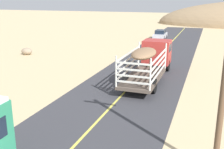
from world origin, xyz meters
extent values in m
cube|color=#B2332D|center=(0.97, 19.94, 1.82)|extent=(2.50, 2.20, 2.20)
cube|color=#192333|center=(0.97, 19.94, 2.27)|extent=(2.53, 1.54, 0.70)
cube|color=brown|center=(0.97, 14.54, 0.72)|extent=(2.50, 6.40, 0.24)
cylinder|color=silver|center=(-0.22, 17.68, 1.94)|extent=(0.12, 0.12, 2.20)
cylinder|color=silver|center=(2.16, 17.68, 1.94)|extent=(0.12, 0.12, 2.20)
cylinder|color=silver|center=(-0.22, 11.40, 1.94)|extent=(0.12, 0.12, 2.20)
cylinder|color=silver|center=(2.16, 11.40, 1.94)|extent=(0.12, 0.12, 2.20)
cube|color=silver|center=(-0.24, 14.54, 1.28)|extent=(0.08, 6.30, 0.12)
cube|color=silver|center=(2.18, 14.54, 1.28)|extent=(0.08, 6.30, 0.12)
cube|color=silver|center=(0.97, 11.38, 1.28)|extent=(2.40, 0.08, 0.12)
cube|color=silver|center=(-0.24, 14.54, 1.72)|extent=(0.08, 6.30, 0.12)
cube|color=silver|center=(2.18, 14.54, 1.72)|extent=(0.08, 6.30, 0.12)
cube|color=silver|center=(0.97, 11.38, 1.72)|extent=(2.40, 0.08, 0.12)
cube|color=silver|center=(-0.24, 14.54, 2.16)|extent=(0.08, 6.30, 0.12)
cube|color=silver|center=(2.18, 14.54, 2.16)|extent=(0.08, 6.30, 0.12)
cube|color=silver|center=(0.97, 11.38, 2.16)|extent=(2.40, 0.08, 0.12)
cube|color=silver|center=(-0.24, 14.54, 2.60)|extent=(0.08, 6.30, 0.12)
cube|color=silver|center=(2.18, 14.54, 2.60)|extent=(0.08, 6.30, 0.12)
cube|color=silver|center=(0.97, 11.38, 2.60)|extent=(2.40, 0.08, 0.12)
ellipsoid|color=#8C6B4C|center=(0.97, 14.54, 2.69)|extent=(1.75, 3.84, 0.70)
cylinder|color=black|center=(-0.12, 19.94, 0.57)|extent=(0.32, 1.10, 1.10)
cylinder|color=black|center=(2.06, 19.94, 0.57)|extent=(0.32, 1.10, 1.10)
cylinder|color=black|center=(-0.12, 13.26, 0.57)|extent=(0.32, 1.10, 1.10)
cylinder|color=black|center=(2.06, 13.26, 0.57)|extent=(0.32, 1.10, 1.10)
cube|color=silver|center=(-2.36, 40.70, 0.53)|extent=(1.80, 4.40, 0.70)
cube|color=#192333|center=(-2.36, 40.80, 1.18)|extent=(1.53, 2.20, 0.60)
cylinder|color=black|center=(-3.15, 42.02, 0.35)|extent=(0.22, 0.66, 0.66)
cylinder|color=black|center=(-1.57, 42.02, 0.35)|extent=(0.22, 0.66, 0.66)
cylinder|color=black|center=(-3.15, 39.38, 0.35)|extent=(0.22, 0.66, 0.66)
cylinder|color=black|center=(-1.57, 39.38, 0.35)|extent=(0.22, 0.66, 0.66)
ellipsoid|color=gray|center=(-15.44, 21.96, 0.42)|extent=(1.37, 1.05, 0.84)
camera|label=1|loc=(5.63, -5.75, 6.87)|focal=44.03mm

